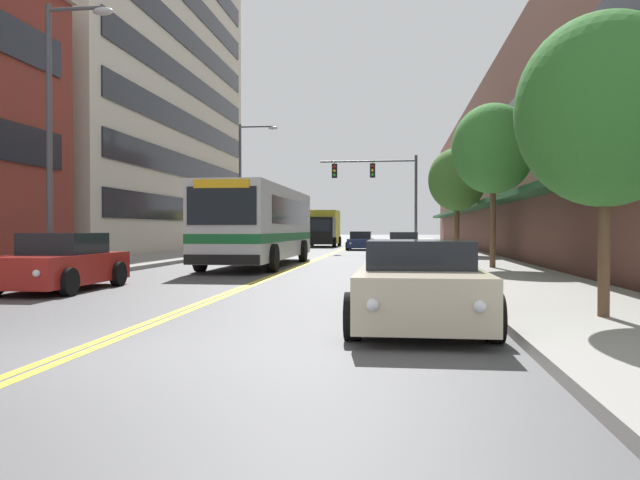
# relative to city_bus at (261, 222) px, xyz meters

# --- Properties ---
(ground_plane) EXTENTS (240.00, 240.00, 0.00)m
(ground_plane) POSITION_rel_city_bus_xyz_m (1.66, 18.34, -1.79)
(ground_plane) COLOR #4C4C4F
(sidewalk_left) EXTENTS (3.60, 106.00, 0.15)m
(sidewalk_left) POSITION_rel_city_bus_xyz_m (-5.64, 18.34, -1.72)
(sidewalk_left) COLOR gray
(sidewalk_left) RESTS_ON ground_plane
(sidewalk_right) EXTENTS (3.60, 106.00, 0.15)m
(sidewalk_right) POSITION_rel_city_bus_xyz_m (8.96, 18.34, -1.72)
(sidewalk_right) COLOR gray
(sidewalk_right) RESTS_ON ground_plane
(centre_line) EXTENTS (0.34, 106.00, 0.01)m
(centre_line) POSITION_rel_city_bus_xyz_m (1.66, 18.34, -1.79)
(centre_line) COLOR yellow
(centre_line) RESTS_ON ground_plane
(office_tower_left) EXTENTS (12.08, 26.82, 24.69)m
(office_tower_left) POSITION_rel_city_bus_xyz_m (-13.68, 13.82, 10.55)
(office_tower_left) COLOR beige
(office_tower_left) RESTS_ON ground_plane
(storefront_row_right) EXTENTS (9.10, 68.00, 10.98)m
(storefront_row_right) POSITION_rel_city_bus_xyz_m (15.00, 18.34, 3.69)
(storefront_row_right) COLOR brown
(storefront_row_right) RESTS_ON ground_plane
(city_bus) EXTENTS (2.92, 11.66, 3.17)m
(city_bus) POSITION_rel_city_bus_xyz_m (0.00, 0.00, 0.00)
(city_bus) COLOR silver
(city_bus) RESTS_ON ground_plane
(car_red_parked_left_near) EXTENTS (2.02, 4.23, 1.42)m
(car_red_parked_left_near) POSITION_rel_city_bus_xyz_m (-2.66, -10.88, -1.14)
(car_red_parked_left_near) COLOR maroon
(car_red_parked_left_near) RESTS_ON ground_plane
(car_dark_grey_parked_left_far) EXTENTS (2.01, 4.64, 1.38)m
(car_dark_grey_parked_left_far) POSITION_rel_city_bus_xyz_m (-2.77, 10.69, -1.15)
(car_dark_grey_parked_left_far) COLOR #38383D
(car_dark_grey_parked_left_far) RESTS_ON ground_plane
(car_champagne_parked_right_foreground) EXTENTS (2.11, 4.23, 1.34)m
(car_champagne_parked_right_foreground) POSITION_rel_city_bus_xyz_m (5.93, -15.63, -1.16)
(car_champagne_parked_right_foreground) COLOR beige
(car_champagne_parked_right_foreground) RESTS_ON ground_plane
(car_white_parked_right_mid) EXTENTS (2.18, 4.74, 1.33)m
(car_white_parked_right_mid) POSITION_rel_city_bus_xyz_m (6.05, 12.63, -1.17)
(car_white_parked_right_mid) COLOR white
(car_white_parked_right_mid) RESTS_ON ground_plane
(car_beige_parked_right_far) EXTENTS (2.08, 4.23, 1.25)m
(car_beige_parked_right_far) POSITION_rel_city_bus_xyz_m (5.92, 22.14, -1.22)
(car_beige_parked_right_far) COLOR #BCAD89
(car_beige_parked_right_far) RESTS_ON ground_plane
(car_navy_moving_lead) EXTENTS (2.00, 4.27, 1.34)m
(car_navy_moving_lead) POSITION_rel_city_bus_xyz_m (3.05, 19.95, -1.18)
(car_navy_moving_lead) COLOR #19234C
(car_navy_moving_lead) RESTS_ON ground_plane
(box_truck) EXTENTS (2.76, 6.65, 3.12)m
(box_truck) POSITION_rel_city_bus_xyz_m (-0.69, 28.07, -0.21)
(box_truck) COLOR black
(box_truck) RESTS_ON ground_plane
(traffic_signal_mast) EXTENTS (6.28, 0.38, 6.26)m
(traffic_signal_mast) POSITION_rel_city_bus_xyz_m (4.70, 15.14, 2.68)
(traffic_signal_mast) COLOR #47474C
(traffic_signal_mast) RESTS_ON ground_plane
(street_lamp_left_near) EXTENTS (1.90, 0.28, 7.50)m
(street_lamp_left_near) POSITION_rel_city_bus_xyz_m (-3.39, -9.72, 2.65)
(street_lamp_left_near) COLOR #47474C
(street_lamp_left_near) RESTS_ON ground_plane
(street_lamp_left_far) EXTENTS (2.36, 0.28, 7.73)m
(street_lamp_left_far) POSITION_rel_city_bus_xyz_m (-3.31, 10.87, 2.83)
(street_lamp_left_far) COLOR #47474C
(street_lamp_left_far) RESTS_ON ground_plane
(street_tree_right_near) EXTENTS (2.73, 2.73, 4.71)m
(street_tree_right_near) POSITION_rel_city_bus_xyz_m (8.79, -15.26, 1.56)
(street_tree_right_near) COLOR brown
(street_tree_right_near) RESTS_ON sidewalk_right
(street_tree_right_mid) EXTENTS (2.91, 2.91, 5.81)m
(street_tree_right_mid) POSITION_rel_city_bus_xyz_m (8.99, -2.74, 2.56)
(street_tree_right_mid) COLOR brown
(street_tree_right_mid) RESTS_ON sidewalk_right
(street_tree_right_far) EXTENTS (3.06, 3.06, 5.70)m
(street_tree_right_far) POSITION_rel_city_bus_xyz_m (8.83, 8.61, 2.35)
(street_tree_right_far) COLOR brown
(street_tree_right_far) RESTS_ON sidewalk_right
(fire_hydrant) EXTENTS (0.33, 0.25, 0.80)m
(fire_hydrant) POSITION_rel_city_bus_xyz_m (7.61, -5.20, -1.24)
(fire_hydrant) COLOR #B7B7BC
(fire_hydrant) RESTS_ON sidewalk_right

